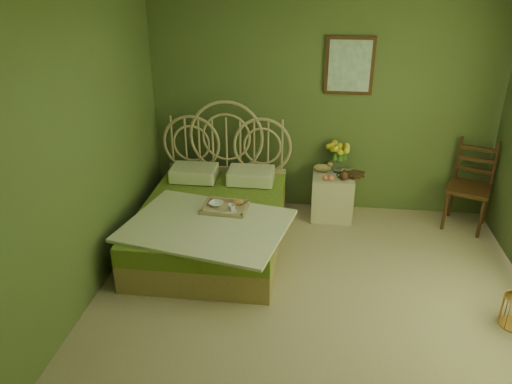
# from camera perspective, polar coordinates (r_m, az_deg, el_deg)

# --- Properties ---
(floor) EXTENTS (4.50, 4.50, 0.00)m
(floor) POSITION_cam_1_polar(r_m,az_deg,el_deg) (4.45, 6.44, -14.37)
(floor) COLOR tan
(floor) RESTS_ON ground
(wall_back) EXTENTS (4.00, 0.00, 4.00)m
(wall_back) POSITION_cam_1_polar(r_m,az_deg,el_deg) (5.90, 7.50, 9.93)
(wall_back) COLOR #4E6435
(wall_back) RESTS_ON floor
(wall_left) EXTENTS (0.00, 4.50, 4.50)m
(wall_left) POSITION_cam_1_polar(r_m,az_deg,el_deg) (4.24, -20.76, 2.38)
(wall_left) COLOR #4E6435
(wall_left) RESTS_ON floor
(wall_art) EXTENTS (0.54, 0.04, 0.64)m
(wall_art) POSITION_cam_1_polar(r_m,az_deg,el_deg) (5.78, 10.63, 13.99)
(wall_art) COLOR #3D2310
(wall_art) RESTS_ON wall_back
(bed) EXTENTS (1.71, 2.16, 1.34)m
(bed) POSITION_cam_1_polar(r_m,az_deg,el_deg) (5.36, -4.96, -3.12)
(bed) COLOR tan
(bed) RESTS_ON floor
(nightstand) EXTENTS (0.48, 0.48, 0.96)m
(nightstand) POSITION_cam_1_polar(r_m,az_deg,el_deg) (5.98, 8.79, 0.35)
(nightstand) COLOR beige
(nightstand) RESTS_ON floor
(chair) EXTENTS (0.59, 0.59, 1.01)m
(chair) POSITION_cam_1_polar(r_m,az_deg,el_deg) (6.14, 23.14, 1.37)
(chair) COLOR #3D2310
(chair) RESTS_ON floor
(book_lower) EXTENTS (0.20, 0.24, 0.02)m
(book_lower) POSITION_cam_1_polar(r_m,az_deg,el_deg) (5.92, 10.59, 1.94)
(book_lower) COLOR #381E0F
(book_lower) RESTS_ON nightstand
(book_upper) EXTENTS (0.23, 0.27, 0.02)m
(book_upper) POSITION_cam_1_polar(r_m,az_deg,el_deg) (5.92, 10.60, 2.12)
(book_upper) COLOR #472819
(book_upper) RESTS_ON nightstand
(cereal_bowl) EXTENTS (0.18, 0.18, 0.04)m
(cereal_bowl) POSITION_cam_1_polar(r_m,az_deg,el_deg) (5.15, -4.57, -1.36)
(cereal_bowl) COLOR white
(cereal_bowl) RESTS_ON bed
(coffee_cup) EXTENTS (0.08, 0.08, 0.08)m
(coffee_cup) POSITION_cam_1_polar(r_m,az_deg,el_deg) (5.01, -2.80, -1.83)
(coffee_cup) COLOR white
(coffee_cup) RESTS_ON bed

